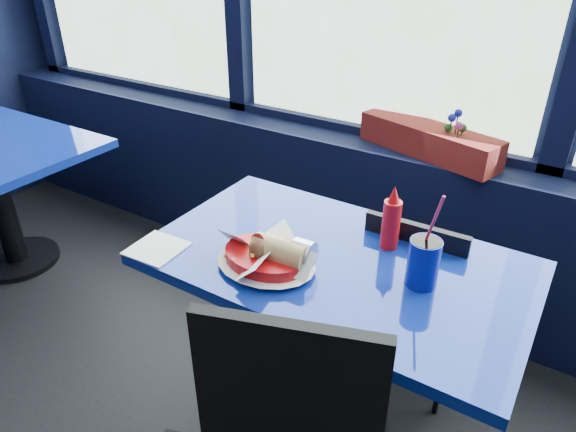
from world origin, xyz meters
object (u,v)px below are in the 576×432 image
object	(u,v)px
planter_box	(428,140)
soda_cup	(423,262)
food_basket	(268,256)
near_table	(333,303)
chair_near_back	(416,292)
ketchup_bottle	(391,221)
flower_vase	(452,147)

from	to	relation	value
planter_box	soda_cup	size ratio (longest dim) A/B	2.03
food_basket	soda_cup	xyz separation A→B (m)	(0.43, 0.17, 0.04)
near_table	chair_near_back	bearing A→B (deg)	60.95
near_table	planter_box	world-z (taller)	planter_box
food_basket	ketchup_bottle	world-z (taller)	ketchup_bottle
flower_vase	soda_cup	distance (m)	0.83
near_table	flower_vase	world-z (taller)	flower_vase
chair_near_back	ketchup_bottle	distance (m)	0.42
chair_near_back	food_basket	world-z (taller)	food_basket
flower_vase	food_basket	distance (m)	1.01
ketchup_bottle	food_basket	bearing A→B (deg)	-131.56
soda_cup	planter_box	bearing A→B (deg)	108.25
near_table	planter_box	size ratio (longest dim) A/B	1.88
planter_box	flower_vase	distance (m)	0.12
flower_vase	planter_box	bearing A→B (deg)	158.28
chair_near_back	ketchup_bottle	world-z (taller)	ketchup_bottle
flower_vase	food_basket	xyz separation A→B (m)	(-0.26, -0.97, -0.08)
chair_near_back	ketchup_bottle	xyz separation A→B (m)	(-0.07, -0.18, 0.38)
near_table	chair_near_back	xyz separation A→B (m)	(0.18, 0.33, -0.10)
planter_box	flower_vase	bearing A→B (deg)	-4.96
near_table	soda_cup	world-z (taller)	soda_cup
planter_box	flower_vase	xyz separation A→B (m)	(0.11, -0.05, 0.01)
planter_box	food_basket	size ratio (longest dim) A/B	1.81
chair_near_back	near_table	bearing A→B (deg)	59.58
near_table	planter_box	bearing A→B (deg)	90.53
flower_vase	soda_cup	bearing A→B (deg)	-78.27
near_table	food_basket	xyz separation A→B (m)	(-0.16, -0.16, 0.22)
chair_near_back	flower_vase	bearing A→B (deg)	-82.47
planter_box	ketchup_bottle	world-z (taller)	ketchup_bottle
chair_near_back	planter_box	distance (m)	0.69
planter_box	soda_cup	distance (m)	0.90
ketchup_bottle	soda_cup	distance (m)	0.21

